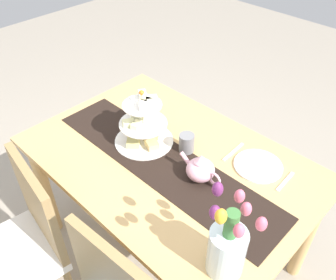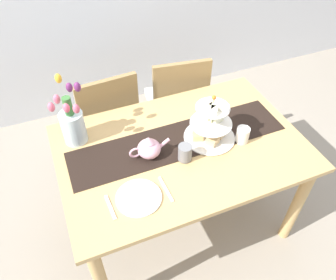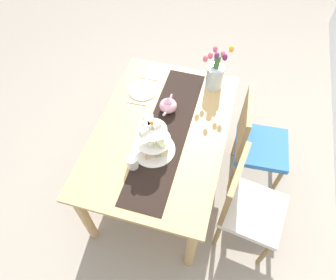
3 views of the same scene
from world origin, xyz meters
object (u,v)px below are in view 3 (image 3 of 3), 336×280
tulip_vase (215,74)px  mug_grey (149,120)px  chair_right (245,203)px  dinner_plate_left (143,90)px  knife_left (137,103)px  chair_left (254,141)px  fork_left (148,78)px  mug_white_text (132,162)px  teapot (168,105)px  tiered_cake_stand (153,142)px  dining_table (161,140)px

tulip_vase → mug_grey: size_ratio=4.24×
chair_right → dinner_plate_left: (-0.62, -0.95, 0.26)m
dinner_plate_left → knife_left: size_ratio=1.35×
chair_left → fork_left: bearing=-101.9°
chair_right → mug_white_text: 0.85m
teapot → tulip_vase: bearing=141.4°
teapot → mug_white_text: bearing=-9.8°
tiered_cake_stand → mug_grey: size_ratio=3.20×
chair_right → tulip_vase: (-0.82, -0.42, 0.38)m
tiered_cake_stand → dinner_plate_left: tiered_cake_stand is taller
dining_table → fork_left: 0.56m
chair_left → fork_left: size_ratio=6.07×
dining_table → mug_grey: 0.20m
mug_white_text → chair_left: bearing=128.6°
chair_right → fork_left: (-0.76, -0.95, 0.25)m
chair_left → mug_white_text: size_ratio=9.58×
chair_left → chair_right: same height
dining_table → chair_left: 0.77m
teapot → knife_left: bearing=-90.4°
chair_left → knife_left: bearing=-84.6°
chair_right → mug_grey: (-0.30, -0.80, 0.30)m
chair_right → teapot: (-0.47, -0.70, 0.31)m
tulip_vase → teapot: bearing=-38.6°
dining_table → teapot: size_ratio=5.88×
fork_left → tiered_cake_stand: bearing=20.8°
knife_left → mug_grey: size_ratio=1.79×
dining_table → teapot: 0.26m
dinner_plate_left → mug_white_text: 0.70m
chair_left → chair_right: 0.56m
chair_right → tulip_vase: 1.00m
mug_grey → chair_right: bearing=69.3°
dining_table → mug_white_text: mug_white_text is taller
dinner_plate_left → mug_white_text: mug_white_text is taller
chair_left → tulip_vase: size_ratio=2.26×
teapot → fork_left: 0.39m
chair_right → fork_left: bearing=-128.9°
mug_grey → tiered_cake_stand: bearing=26.2°
chair_right → mug_grey: 0.90m
knife_left → tiered_cake_stand: bearing=33.9°
tiered_cake_stand → chair_left: bearing=123.9°
dinner_plate_left → mug_grey: (0.32, 0.15, 0.05)m
chair_right → chair_left: bearing=-179.9°
dining_table → chair_left: (-0.29, 0.70, -0.14)m
chair_left → tulip_vase: (-0.26, -0.42, 0.38)m
dinner_plate_left → knife_left: dinner_plate_left is taller
teapot → tulip_vase: tulip_vase is taller
tulip_vase → fork_left: (0.06, -0.53, -0.13)m
teapot → tulip_vase: (-0.35, 0.28, 0.07)m
chair_right → dinner_plate_left: 1.16m
dining_table → fork_left: size_ratio=9.35×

